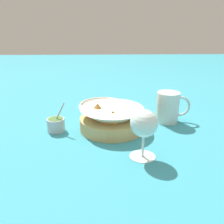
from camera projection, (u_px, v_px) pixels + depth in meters
ground_plane at (115, 125)px, 0.90m from camera, size 4.00×4.00×0.00m
food_basket at (112, 120)px, 0.86m from camera, size 0.22×0.22×0.10m
sauce_cup at (56, 124)px, 0.85m from camera, size 0.07×0.06×0.10m
wine_glass at (144, 125)px, 0.66m from camera, size 0.08×0.08×0.14m
beer_mug at (168, 108)px, 0.92m from camera, size 0.13×0.08×0.11m
side_plate at (102, 105)px, 1.10m from camera, size 0.21×0.21×0.01m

